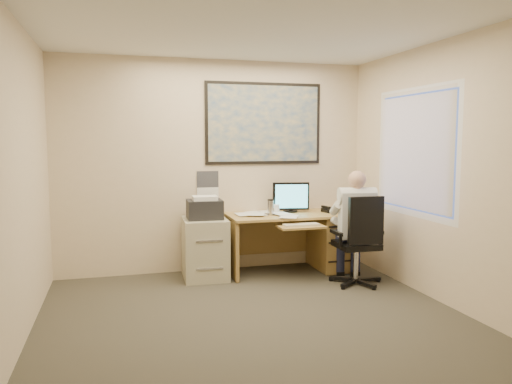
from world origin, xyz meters
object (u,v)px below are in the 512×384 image
object	(u,v)px
desk	(314,236)
office_chair	(358,259)
filing_cabinet	(205,243)
person	(356,227)

from	to	relation	value
desk	office_chair	size ratio (longest dim) A/B	1.51
filing_cabinet	person	world-z (taller)	person
office_chair	filing_cabinet	bearing A→B (deg)	155.89
office_chair	person	xyz separation A→B (m)	(-0.00, 0.08, 0.36)
filing_cabinet	person	size ratio (longest dim) A/B	0.76
person	filing_cabinet	bearing A→B (deg)	168.67
desk	filing_cabinet	xyz separation A→B (m)	(-1.44, -0.01, -0.01)
filing_cabinet	desk	bearing A→B (deg)	3.02
filing_cabinet	person	xyz separation A→B (m)	(1.66, -0.71, 0.23)
filing_cabinet	office_chair	distance (m)	1.85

